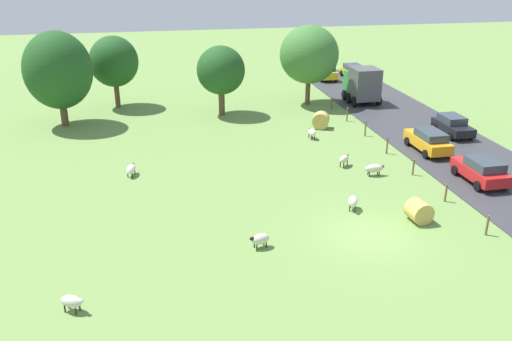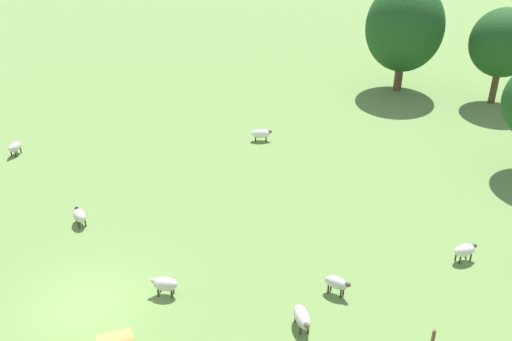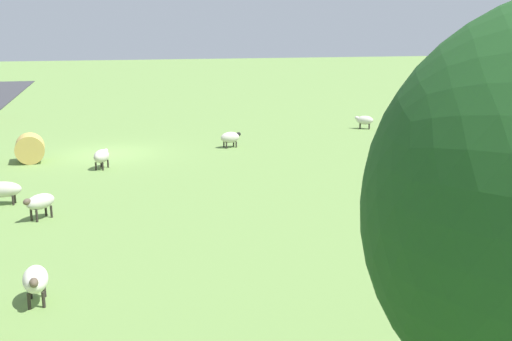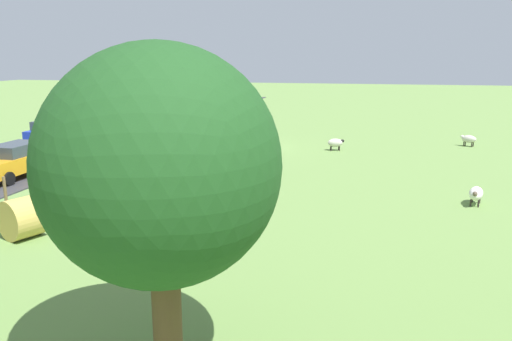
{
  "view_description": "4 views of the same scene",
  "coord_description": "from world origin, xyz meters",
  "px_view_note": "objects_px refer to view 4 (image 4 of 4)",
  "views": [
    {
      "loc": [
        -10.48,
        -22.7,
        13.6
      ],
      "look_at": [
        -4.33,
        7.79,
        0.85
      ],
      "focal_mm": 37.57,
      "sensor_mm": 36.0,
      "label": 1
    },
    {
      "loc": [
        17.71,
        1.59,
        14.77
      ],
      "look_at": [
        -6.5,
        8.63,
        1.13
      ],
      "focal_mm": 39.71,
      "sensor_mm": 36.0,
      "label": 2
    },
    {
      "loc": [
        0.01,
        27.96,
        5.72
      ],
      "look_at": [
        -4.91,
        8.26,
        0.85
      ],
      "focal_mm": 42.4,
      "sensor_mm": 36.0,
      "label": 3
    },
    {
      "loc": [
        -7.79,
        31.27,
        5.85
      ],
      "look_at": [
        -3.0,
        10.52,
        0.94
      ],
      "focal_mm": 34.81,
      "sensor_mm": 36.0,
      "label": 4
    }
  ],
  "objects_px": {
    "car_1": "(135,123)",
    "car_6": "(180,112)",
    "sheep_4": "(104,204)",
    "sheep_6": "(231,147)",
    "sheep_2": "(150,160)",
    "truck_0": "(113,105)",
    "sheep_3": "(335,143)",
    "hay_bale_0": "(195,139)",
    "hay_bale_1": "(22,218)",
    "sheep_1": "(476,193)",
    "tree_1": "(160,167)",
    "sheep_5": "(159,168)",
    "car_0": "(55,131)",
    "car_5": "(73,141)",
    "sheep_0": "(469,139)",
    "car_7": "(14,160)"
  },
  "relations": [
    {
      "from": "car_1",
      "to": "car_6",
      "type": "bearing_deg",
      "value": -92.28
    },
    {
      "from": "sheep_4",
      "to": "sheep_6",
      "type": "relative_size",
      "value": 0.97
    },
    {
      "from": "sheep_2",
      "to": "truck_0",
      "type": "height_order",
      "value": "truck_0"
    },
    {
      "from": "sheep_3",
      "to": "truck_0",
      "type": "bearing_deg",
      "value": -18.54
    },
    {
      "from": "hay_bale_0",
      "to": "hay_bale_1",
      "type": "distance_m",
      "value": 16.94
    },
    {
      "from": "sheep_1",
      "to": "car_1",
      "type": "height_order",
      "value": "car_1"
    },
    {
      "from": "sheep_4",
      "to": "tree_1",
      "type": "xyz_separation_m",
      "value": [
        -5.96,
        8.1,
        3.45
      ]
    },
    {
      "from": "sheep_5",
      "to": "car_0",
      "type": "height_order",
      "value": "car_0"
    },
    {
      "from": "hay_bale_0",
      "to": "car_5",
      "type": "height_order",
      "value": "car_5"
    },
    {
      "from": "sheep_0",
      "to": "car_6",
      "type": "xyz_separation_m",
      "value": [
        23.37,
        -7.69,
        0.38
      ]
    },
    {
      "from": "sheep_0",
      "to": "car_5",
      "type": "distance_m",
      "value": 25.33
    },
    {
      "from": "sheep_6",
      "to": "truck_0",
      "type": "relative_size",
      "value": 0.25
    },
    {
      "from": "car_0",
      "to": "car_7",
      "type": "relative_size",
      "value": 1.01
    },
    {
      "from": "sheep_1",
      "to": "sheep_5",
      "type": "height_order",
      "value": "sheep_5"
    },
    {
      "from": "sheep_6",
      "to": "truck_0",
      "type": "xyz_separation_m",
      "value": [
        12.82,
        -9.41,
        1.33
      ]
    },
    {
      "from": "sheep_0",
      "to": "sheep_2",
      "type": "height_order",
      "value": "sheep_2"
    },
    {
      "from": "sheep_3",
      "to": "hay_bale_0",
      "type": "bearing_deg",
      "value": 6.75
    },
    {
      "from": "sheep_5",
      "to": "car_6",
      "type": "bearing_deg",
      "value": -71.21
    },
    {
      "from": "car_1",
      "to": "car_7",
      "type": "height_order",
      "value": "car_1"
    },
    {
      "from": "sheep_0",
      "to": "car_5",
      "type": "bearing_deg",
      "value": 19.84
    },
    {
      "from": "sheep_2",
      "to": "car_1",
      "type": "bearing_deg",
      "value": -59.77
    },
    {
      "from": "sheep_5",
      "to": "tree_1",
      "type": "height_order",
      "value": "tree_1"
    },
    {
      "from": "sheep_5",
      "to": "hay_bale_1",
      "type": "distance_m",
      "value": 8.58
    },
    {
      "from": "car_1",
      "to": "hay_bale_1",
      "type": "bearing_deg",
      "value": 106.87
    },
    {
      "from": "car_1",
      "to": "car_5",
      "type": "relative_size",
      "value": 1.07
    },
    {
      "from": "sheep_3",
      "to": "hay_bale_1",
      "type": "xyz_separation_m",
      "value": [
        8.9,
        18.01,
        0.19
      ]
    },
    {
      "from": "sheep_5",
      "to": "sheep_2",
      "type": "bearing_deg",
      "value": -54.92
    },
    {
      "from": "hay_bale_1",
      "to": "car_7",
      "type": "height_order",
      "value": "car_7"
    },
    {
      "from": "car_6",
      "to": "hay_bale_0",
      "type": "bearing_deg",
      "value": 115.62
    },
    {
      "from": "sheep_3",
      "to": "tree_1",
      "type": "bearing_deg",
      "value": 86.56
    },
    {
      "from": "tree_1",
      "to": "car_1",
      "type": "relative_size",
      "value": 1.43
    },
    {
      "from": "tree_1",
      "to": "car_0",
      "type": "xyz_separation_m",
      "value": [
        17.52,
        -21.96,
        -3.11
      ]
    },
    {
      "from": "sheep_3",
      "to": "car_6",
      "type": "distance_m",
      "value": 18.58
    },
    {
      "from": "sheep_6",
      "to": "hay_bale_1",
      "type": "relative_size",
      "value": 0.83
    },
    {
      "from": "hay_bale_1",
      "to": "car_0",
      "type": "distance_m",
      "value": 19.19
    },
    {
      "from": "sheep_2",
      "to": "car_7",
      "type": "xyz_separation_m",
      "value": [
        5.61,
        3.41,
        0.4
      ]
    },
    {
      "from": "sheep_3",
      "to": "car_0",
      "type": "xyz_separation_m",
      "value": [
        18.94,
        1.65,
        0.39
      ]
    },
    {
      "from": "car_1",
      "to": "car_5",
      "type": "bearing_deg",
      "value": 89.14
    },
    {
      "from": "sheep_5",
      "to": "truck_0",
      "type": "xyz_separation_m",
      "value": [
        11.01,
        -15.81,
        1.32
      ]
    },
    {
      "from": "sheep_1",
      "to": "car_0",
      "type": "bearing_deg",
      "value": -19.65
    },
    {
      "from": "sheep_6",
      "to": "car_5",
      "type": "bearing_deg",
      "value": 12.34
    },
    {
      "from": "sheep_5",
      "to": "tree_1",
      "type": "bearing_deg",
      "value": 114.43
    },
    {
      "from": "hay_bale_0",
      "to": "car_7",
      "type": "distance_m",
      "value": 11.49
    },
    {
      "from": "hay_bale_0",
      "to": "tree_1",
      "type": "distance_m",
      "value": 24.02
    },
    {
      "from": "sheep_3",
      "to": "car_5",
      "type": "height_order",
      "value": "car_5"
    },
    {
      "from": "sheep_3",
      "to": "sheep_6",
      "type": "distance_m",
      "value": 6.76
    },
    {
      "from": "sheep_6",
      "to": "tree_1",
      "type": "height_order",
      "value": "tree_1"
    },
    {
      "from": "sheep_2",
      "to": "car_7",
      "type": "distance_m",
      "value": 6.58
    },
    {
      "from": "car_5",
      "to": "car_6",
      "type": "height_order",
      "value": "car_5"
    },
    {
      "from": "sheep_3",
      "to": "sheep_0",
      "type": "bearing_deg",
      "value": -157.83
    }
  ]
}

